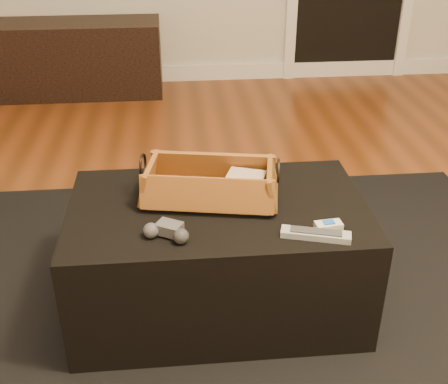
{
  "coord_description": "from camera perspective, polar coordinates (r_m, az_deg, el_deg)",
  "views": [
    {
      "loc": [
        -0.07,
        -1.59,
        1.38
      ],
      "look_at": [
        0.08,
        0.01,
        0.49
      ],
      "focal_mm": 45.0,
      "sensor_mm": 36.0,
      "label": 1
    }
  ],
  "objects": [
    {
      "name": "media_cabinet",
      "position": [
        4.31,
        -15.47,
        12.94
      ],
      "size": [
        1.32,
        0.45,
        0.52
      ],
      "primitive_type": "cube",
      "color": "black",
      "rests_on": "floor"
    },
    {
      "name": "area_rug",
      "position": [
        2.09,
        -0.48,
        -12.15
      ],
      "size": [
        2.6,
        2.0,
        0.01
      ],
      "primitive_type": "cube",
      "color": "black",
      "rests_on": "floor"
    },
    {
      "name": "wicker_basket",
      "position": [
        1.89,
        -1.42,
        0.69
      ],
      "size": [
        0.49,
        0.32,
        0.16
      ],
      "color": "#B17128",
      "rests_on": "ottoman"
    },
    {
      "name": "ottoman",
      "position": [
        2.0,
        -0.63,
        -6.54
      ],
      "size": [
        1.0,
        0.6,
        0.42
      ],
      "primitive_type": "cube",
      "color": "black",
      "rests_on": "area_rug"
    },
    {
      "name": "floor",
      "position": [
        2.11,
        -2.15,
        -12.07
      ],
      "size": [
        5.0,
        5.5,
        0.01
      ],
      "primitive_type": "cube",
      "color": "brown",
      "rests_on": "ground"
    },
    {
      "name": "baseboard",
      "position": [
        4.52,
        -4.35,
        11.96
      ],
      "size": [
        5.0,
        0.04,
        0.12
      ],
      "primitive_type": "cube",
      "color": "white",
      "rests_on": "floor"
    },
    {
      "name": "cloth_bundle",
      "position": [
        1.91,
        2.27,
        0.94
      ],
      "size": [
        0.15,
        0.12,
        0.07
      ],
      "primitive_type": "cube",
      "rotation": [
        0.0,
        0.0,
        -0.36
      ],
      "color": "tan",
      "rests_on": "wicker_basket"
    },
    {
      "name": "tv_remote",
      "position": [
        1.89,
        -2.15,
        -0.19
      ],
      "size": [
        0.24,
        0.07,
        0.03
      ],
      "primitive_type": "cube",
      "rotation": [
        0.0,
        0.0,
        -0.08
      ],
      "color": "black",
      "rests_on": "wicker_basket"
    },
    {
      "name": "silver_remote",
      "position": [
        1.73,
        9.31,
        -4.26
      ],
      "size": [
        0.22,
        0.11,
        0.02
      ],
      "color": "#AFB3B7",
      "rests_on": "ottoman"
    },
    {
      "name": "cream_gadget",
      "position": [
        1.77,
        10.57,
        -3.43
      ],
      "size": [
        0.09,
        0.05,
        0.03
      ],
      "color": "beige",
      "rests_on": "ottoman"
    },
    {
      "name": "game_controller",
      "position": [
        1.71,
        -5.78,
        -4.01
      ],
      "size": [
        0.15,
        0.12,
        0.05
      ],
      "color": "#424245",
      "rests_on": "ottoman"
    }
  ]
}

